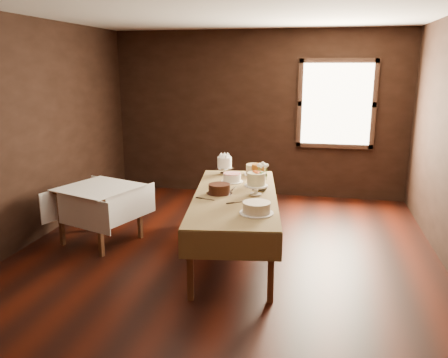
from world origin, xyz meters
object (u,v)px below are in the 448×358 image
cake_lattice (232,178)px  cake_server_d (261,188)px  cake_meringue (225,166)px  cake_server_e (209,199)px  cake_speckled (255,170)px  cake_server_b (258,204)px  display_table (235,199)px  cake_server_a (240,202)px  side_table (99,193)px  cake_caramel (258,175)px  cake_server_c (234,188)px  cake_flowers (256,185)px  cake_cream (257,208)px  flower_vase (262,186)px  cake_chocolate (219,189)px

cake_lattice → cake_server_d: bearing=-28.1°
cake_meringue → cake_server_e: (0.08, -1.24, -0.11)m
cake_speckled → cake_server_b: size_ratio=1.25×
display_table → cake_server_a: cake_server_a is taller
cake_meringue → cake_server_e: size_ratio=1.05×
cake_speckled → display_table: bearing=-94.5°
side_table → cake_server_a: (1.86, -0.35, 0.11)m
side_table → cake_caramel: size_ratio=4.19×
cake_caramel → cake_server_c: (-0.26, -0.29, -0.11)m
cake_server_d → cake_meringue: bearing=73.6°
cake_server_b → cake_flowers: bearing=154.0°
cake_meringue → cake_caramel: cake_caramel is taller
cake_cream → flower_vase: 0.87m
cake_server_a → flower_vase: (0.18, 0.52, 0.06)m
cake_lattice → cake_caramel: bearing=-2.5°
cake_meringue → cake_server_c: 0.76m
cake_server_a → cake_server_e: (-0.36, 0.03, 0.00)m
cake_server_b → side_table: bearing=-138.3°
cake_caramel → cake_server_d: size_ratio=1.10×
cake_meringue → cake_flowers: 1.10m
cake_cream → cake_server_e: (-0.59, 0.37, -0.05)m
cake_flowers → cake_cream: (0.10, -0.67, -0.06)m
cake_lattice → cake_server_e: (-0.10, -0.84, -0.05)m
cake_speckled → flower_vase: bearing=-75.7°
cake_server_e → cake_server_d: bearing=65.7°
cake_lattice → cake_caramel: (0.34, -0.02, 0.06)m
side_table → cake_server_c: (1.69, 0.21, 0.11)m
side_table → cake_server_e: size_ratio=4.61×
cake_cream → cake_server_d: size_ratio=1.45×
cake_server_c → cake_flowers: bearing=-123.4°
cake_server_a → flower_vase: size_ratio=1.82×
cake_lattice → cake_server_b: 1.02m
cake_speckled → cake_server_a: cake_speckled is taller
cake_server_c → cake_meringue: bearing=25.0°
display_table → side_table: display_table is taller
display_table → cake_server_c: cake_server_c is taller
cake_server_c → cake_server_b: bearing=-143.5°
cake_lattice → cake_server_d: 0.46m
side_table → cake_flowers: (1.99, -0.02, 0.22)m
cake_meringue → cake_server_d: size_ratio=1.05×
cake_server_c → cake_server_e: (-0.19, -0.54, 0.00)m
cake_speckled → cake_flowers: (0.16, -1.01, 0.05)m
side_table → cake_server_d: cake_server_d is taller
cake_caramel → cake_server_a: 0.86m
cake_speckled → cake_lattice: cake_speckled is taller
side_table → cake_server_d: bearing=8.5°
cake_speckled → cake_caramel: 0.50m
cake_chocolate → display_table: bearing=10.3°
cake_speckled → cake_server_d: bearing=-75.7°
cake_speckled → cake_cream: bearing=-81.3°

